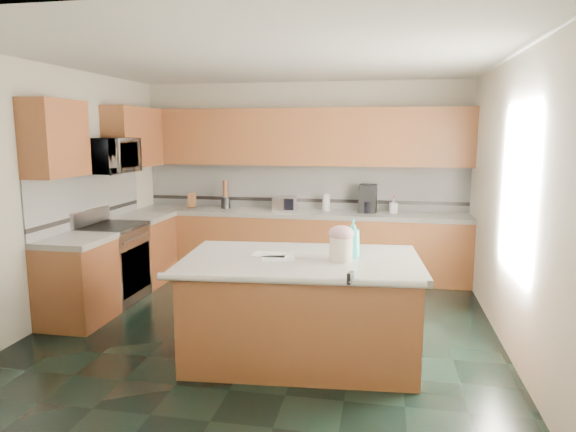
% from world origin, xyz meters
% --- Properties ---
extents(floor, '(4.60, 4.60, 0.00)m').
position_xyz_m(floor, '(0.00, 0.00, 0.00)').
color(floor, black).
rests_on(floor, ground).
extents(ceiling, '(4.60, 4.60, 0.00)m').
position_xyz_m(ceiling, '(0.00, 0.00, 2.70)').
color(ceiling, white).
rests_on(ceiling, ground).
extents(wall_back, '(4.60, 0.04, 2.70)m').
position_xyz_m(wall_back, '(0.00, 2.32, 1.35)').
color(wall_back, silver).
rests_on(wall_back, ground).
extents(wall_front, '(4.60, 0.04, 2.70)m').
position_xyz_m(wall_front, '(0.00, -2.32, 1.35)').
color(wall_front, silver).
rests_on(wall_front, ground).
extents(wall_left, '(0.04, 4.60, 2.70)m').
position_xyz_m(wall_left, '(-2.32, 0.00, 1.35)').
color(wall_left, silver).
rests_on(wall_left, ground).
extents(wall_right, '(0.04, 4.60, 2.70)m').
position_xyz_m(wall_right, '(2.32, 0.00, 1.35)').
color(wall_right, silver).
rests_on(wall_right, ground).
extents(back_base_cab, '(4.60, 0.60, 0.86)m').
position_xyz_m(back_base_cab, '(0.00, 2.00, 0.43)').
color(back_base_cab, '#5C2E18').
rests_on(back_base_cab, ground).
extents(back_countertop, '(4.60, 0.64, 0.06)m').
position_xyz_m(back_countertop, '(0.00, 2.00, 0.89)').
color(back_countertop, white).
rests_on(back_countertop, back_base_cab).
extents(back_upper_cab, '(4.60, 0.33, 0.78)m').
position_xyz_m(back_upper_cab, '(0.00, 2.13, 1.94)').
color(back_upper_cab, '#5C2E18').
rests_on(back_upper_cab, wall_back).
extents(back_backsplash, '(4.60, 0.02, 0.63)m').
position_xyz_m(back_backsplash, '(0.00, 2.29, 1.24)').
color(back_backsplash, silver).
rests_on(back_backsplash, back_countertop).
extents(back_accent_band, '(4.60, 0.01, 0.05)m').
position_xyz_m(back_accent_band, '(0.00, 2.28, 1.04)').
color(back_accent_band, black).
rests_on(back_accent_band, back_countertop).
extents(left_base_cab_rear, '(0.60, 0.82, 0.86)m').
position_xyz_m(left_base_cab_rear, '(-2.00, 1.29, 0.43)').
color(left_base_cab_rear, '#5C2E18').
rests_on(left_base_cab_rear, ground).
extents(left_counter_rear, '(0.64, 0.82, 0.06)m').
position_xyz_m(left_counter_rear, '(-2.00, 1.29, 0.89)').
color(left_counter_rear, white).
rests_on(left_counter_rear, left_base_cab_rear).
extents(left_base_cab_front, '(0.60, 0.72, 0.86)m').
position_xyz_m(left_base_cab_front, '(-2.00, -0.24, 0.43)').
color(left_base_cab_front, '#5C2E18').
rests_on(left_base_cab_front, ground).
extents(left_counter_front, '(0.64, 0.72, 0.06)m').
position_xyz_m(left_counter_front, '(-2.00, -0.24, 0.89)').
color(left_counter_front, white).
rests_on(left_counter_front, left_base_cab_front).
extents(left_backsplash, '(0.02, 2.30, 0.63)m').
position_xyz_m(left_backsplash, '(-2.29, 0.55, 1.24)').
color(left_backsplash, silver).
rests_on(left_backsplash, wall_left).
extents(left_accent_band, '(0.01, 2.30, 0.05)m').
position_xyz_m(left_accent_band, '(-2.28, 0.55, 1.04)').
color(left_accent_band, black).
rests_on(left_accent_band, wall_left).
extents(left_upper_cab_rear, '(0.33, 1.09, 0.78)m').
position_xyz_m(left_upper_cab_rear, '(-2.13, 1.42, 1.94)').
color(left_upper_cab_rear, '#5C2E18').
rests_on(left_upper_cab_rear, wall_left).
extents(left_upper_cab_front, '(0.33, 0.72, 0.78)m').
position_xyz_m(left_upper_cab_front, '(-2.13, -0.24, 1.94)').
color(left_upper_cab_front, '#5C2E18').
rests_on(left_upper_cab_front, wall_left).
extents(range_body, '(0.60, 0.76, 0.88)m').
position_xyz_m(range_body, '(-2.00, 0.50, 0.44)').
color(range_body, '#B7B7BC').
rests_on(range_body, ground).
extents(range_oven_door, '(0.02, 0.68, 0.55)m').
position_xyz_m(range_oven_door, '(-1.71, 0.50, 0.40)').
color(range_oven_door, black).
rests_on(range_oven_door, range_body).
extents(range_cooktop, '(0.62, 0.78, 0.04)m').
position_xyz_m(range_cooktop, '(-2.00, 0.50, 0.90)').
color(range_cooktop, black).
rests_on(range_cooktop, range_body).
extents(range_handle, '(0.02, 0.66, 0.02)m').
position_xyz_m(range_handle, '(-1.68, 0.50, 0.78)').
color(range_handle, '#B7B7BC').
rests_on(range_handle, range_body).
extents(range_backguard, '(0.06, 0.76, 0.18)m').
position_xyz_m(range_backguard, '(-2.26, 0.50, 1.02)').
color(range_backguard, '#B7B7BC').
rests_on(range_backguard, range_body).
extents(microwave, '(0.50, 0.73, 0.41)m').
position_xyz_m(microwave, '(-2.00, 0.50, 1.73)').
color(microwave, '#B7B7BC').
rests_on(microwave, wall_left).
extents(island_base, '(2.03, 1.26, 0.86)m').
position_xyz_m(island_base, '(0.46, -0.65, 0.43)').
color(island_base, '#5C2E18').
rests_on(island_base, ground).
extents(island_top, '(2.14, 1.37, 0.06)m').
position_xyz_m(island_top, '(0.46, -0.65, 0.89)').
color(island_top, white).
rests_on(island_top, island_base).
extents(island_bullnose, '(2.05, 0.22, 0.06)m').
position_xyz_m(island_bullnose, '(0.46, -1.25, 0.89)').
color(island_bullnose, white).
rests_on(island_bullnose, island_base).
extents(treat_jar, '(0.22, 0.22, 0.20)m').
position_xyz_m(treat_jar, '(0.80, -0.69, 1.02)').
color(treat_jar, '#F8EBCF').
rests_on(treat_jar, island_top).
extents(treat_jar_lid, '(0.21, 0.21, 0.13)m').
position_xyz_m(treat_jar_lid, '(0.80, -0.69, 1.16)').
color(treat_jar_lid, '#CB8D9D').
rests_on(treat_jar_lid, treat_jar).
extents(treat_jar_knob, '(0.07, 0.02, 0.02)m').
position_xyz_m(treat_jar_knob, '(0.80, -0.69, 1.20)').
color(treat_jar_knob, tan).
rests_on(treat_jar_knob, treat_jar_lid).
extents(treat_jar_knob_end_l, '(0.04, 0.04, 0.04)m').
position_xyz_m(treat_jar_knob_end_l, '(0.77, -0.69, 1.20)').
color(treat_jar_knob_end_l, tan).
rests_on(treat_jar_knob_end_l, treat_jar_lid).
extents(treat_jar_knob_end_r, '(0.04, 0.04, 0.04)m').
position_xyz_m(treat_jar_knob_end_r, '(0.84, -0.69, 1.20)').
color(treat_jar_knob_end_r, tan).
rests_on(treat_jar_knob_end_r, treat_jar_lid).
extents(soap_bottle_island, '(0.15, 0.15, 0.34)m').
position_xyz_m(soap_bottle_island, '(0.89, -0.56, 1.09)').
color(soap_bottle_island, '#31B9B3').
rests_on(soap_bottle_island, island_top).
extents(paper_sheet_a, '(0.33, 0.28, 0.00)m').
position_xyz_m(paper_sheet_a, '(0.27, -0.72, 0.92)').
color(paper_sheet_a, white).
rests_on(paper_sheet_a, island_top).
extents(paper_sheet_b, '(0.31, 0.24, 0.00)m').
position_xyz_m(paper_sheet_b, '(0.16, -0.59, 0.92)').
color(paper_sheet_b, white).
rests_on(paper_sheet_b, island_top).
extents(clamp_body, '(0.05, 0.10, 0.08)m').
position_xyz_m(clamp_body, '(0.92, -1.23, 0.93)').
color(clamp_body, black).
rests_on(clamp_body, island_top).
extents(clamp_handle, '(0.02, 0.07, 0.02)m').
position_xyz_m(clamp_handle, '(0.92, -1.29, 0.91)').
color(clamp_handle, black).
rests_on(clamp_handle, island_top).
extents(knife_block, '(0.15, 0.18, 0.23)m').
position_xyz_m(knife_block, '(-1.59, 2.05, 1.02)').
color(knife_block, '#472814').
rests_on(knife_block, back_countertop).
extents(utensil_crock, '(0.13, 0.13, 0.16)m').
position_xyz_m(utensil_crock, '(-1.09, 2.08, 1.00)').
color(utensil_crock, black).
rests_on(utensil_crock, back_countertop).
extents(utensil_bundle, '(0.08, 0.08, 0.24)m').
position_xyz_m(utensil_bundle, '(-1.09, 2.08, 1.21)').
color(utensil_bundle, '#472814').
rests_on(utensil_bundle, utensil_crock).
extents(toaster_oven, '(0.38, 0.29, 0.20)m').
position_xyz_m(toaster_oven, '(-0.22, 2.05, 1.02)').
color(toaster_oven, '#B7B7BC').
rests_on(toaster_oven, back_countertop).
extents(toaster_oven_door, '(0.30, 0.01, 0.16)m').
position_xyz_m(toaster_oven_door, '(-0.22, 1.94, 1.02)').
color(toaster_oven_door, black).
rests_on(toaster_oven_door, toaster_oven).
extents(paper_towel, '(0.10, 0.10, 0.24)m').
position_xyz_m(paper_towel, '(0.36, 2.10, 1.04)').
color(paper_towel, white).
rests_on(paper_towel, back_countertop).
extents(paper_towel_base, '(0.16, 0.16, 0.01)m').
position_xyz_m(paper_towel_base, '(0.36, 2.10, 0.93)').
color(paper_towel_base, '#B7B7BC').
rests_on(paper_towel_base, back_countertop).
extents(water_jug, '(0.19, 0.19, 0.31)m').
position_xyz_m(water_jug, '(0.90, 2.06, 1.08)').
color(water_jug, '#577AAD').
rests_on(water_jug, back_countertop).
extents(water_jug_neck, '(0.09, 0.09, 0.04)m').
position_xyz_m(water_jug_neck, '(0.90, 2.06, 1.25)').
color(water_jug_neck, '#577AAD').
rests_on(water_jug_neck, water_jug).
extents(coffee_maker, '(0.25, 0.27, 0.39)m').
position_xyz_m(coffee_maker, '(0.94, 2.08, 1.11)').
color(coffee_maker, black).
rests_on(coffee_maker, back_countertop).
extents(coffee_carafe, '(0.16, 0.16, 0.16)m').
position_xyz_m(coffee_carafe, '(0.94, 2.02, 1.00)').
color(coffee_carafe, black).
rests_on(coffee_carafe, back_countertop).
extents(soap_bottle_back, '(0.11, 0.12, 0.21)m').
position_xyz_m(soap_bottle_back, '(1.28, 2.05, 1.03)').
color(soap_bottle_back, white).
rests_on(soap_bottle_back, back_countertop).
extents(soap_back_cap, '(0.02, 0.02, 0.03)m').
position_xyz_m(soap_back_cap, '(1.28, 2.05, 1.15)').
color(soap_back_cap, red).
rests_on(soap_back_cap, soap_bottle_back).
extents(window_light_proxy, '(0.02, 1.40, 1.10)m').
position_xyz_m(window_light_proxy, '(2.29, -0.20, 1.50)').
color(window_light_proxy, white).
rests_on(window_light_proxy, wall_right).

